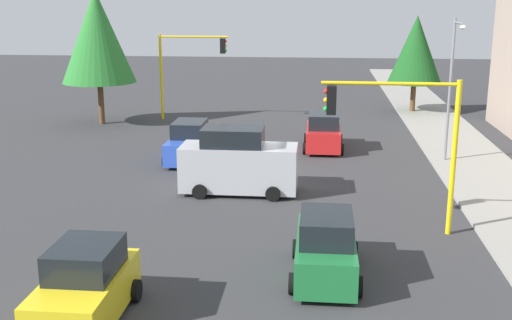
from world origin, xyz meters
name	(u,v)px	position (x,y,z in m)	size (l,w,h in m)	color
ground_plane	(251,180)	(0.00, 0.00, 0.00)	(120.00, 120.00, 0.00)	#353538
sidewalk_kerb	(467,157)	(-5.00, 10.50, 0.07)	(80.00, 4.00, 0.15)	gray
lane_arrow_near	(100,291)	(11.51, -3.00, 0.01)	(2.40, 1.10, 1.10)	silver
traffic_signal_near_left	(399,125)	(6.00, 5.64, 3.79)	(0.36, 4.59, 5.33)	yellow
traffic_signal_far_right	(188,60)	(-14.00, -5.69, 3.97)	(0.36, 4.59, 5.61)	yellow
street_lamp_curbside	(453,76)	(-3.61, 9.20, 4.35)	(2.15, 0.28, 7.00)	slate
tree_roadside_far	(416,50)	(-18.00, 9.50, 4.42)	(3.71, 3.71, 6.76)	brown
tree_opposite_side	(97,36)	(-12.00, -11.00, 5.56)	(4.62, 4.62, 8.46)	brown
delivery_van_silver	(238,163)	(2.00, -0.33, 1.28)	(2.22, 4.80, 2.77)	#B2B5BA
car_green	(326,248)	(9.94, 3.25, 0.90)	(4.03, 2.00, 1.98)	#1E7238
car_yellow	(85,287)	(13.11, -2.77, 0.90)	(3.76, 2.10, 1.98)	yellow
car_red	(323,133)	(-6.20, 3.21, 0.90)	(3.91, 2.11, 1.98)	red
car_blue	(189,143)	(-3.09, -3.44, 0.90)	(4.07, 2.05, 1.98)	blue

